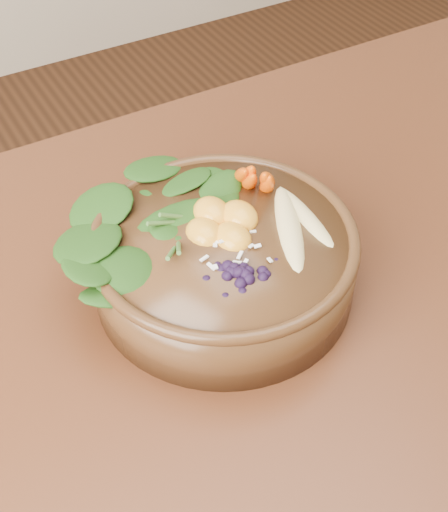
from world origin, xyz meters
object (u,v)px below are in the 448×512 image
(kale_heap, at_px, (171,192))
(stoneware_bowl, at_px, (224,262))
(mandarin_cluster, at_px, (222,214))
(blueberry_pile, at_px, (241,261))
(banana_halves, at_px, (298,212))
(dining_table, at_px, (447,280))
(carrot_cluster, at_px, (253,157))

(kale_heap, bearing_deg, stoneware_bowl, -69.28)
(mandarin_cluster, distance_m, blueberry_pile, 0.08)
(banana_halves, height_order, blueberry_pile, blueberry_pile)
(dining_table, bearing_deg, blueberry_pile, 179.09)
(stoneware_bowl, relative_size, mandarin_cluster, 3.15)
(kale_heap, relative_size, banana_halves, 1.23)
(kale_heap, relative_size, mandarin_cluster, 2.07)
(stoneware_bowl, bearing_deg, dining_table, -11.74)
(carrot_cluster, relative_size, mandarin_cluster, 0.87)
(dining_table, relative_size, banana_halves, 10.18)
(dining_table, distance_m, mandarin_cluster, 0.37)
(kale_heap, height_order, blueberry_pile, kale_heap)
(dining_table, xyz_separation_m, stoneware_bowl, (-0.31, 0.06, 0.13))
(carrot_cluster, bearing_deg, stoneware_bowl, -123.69)
(stoneware_bowl, height_order, kale_heap, kale_heap)
(dining_table, height_order, blueberry_pile, blueberry_pile)
(dining_table, relative_size, blueberry_pile, 11.75)
(stoneware_bowl, relative_size, blueberry_pile, 2.16)
(stoneware_bowl, bearing_deg, blueberry_pile, -103.29)
(kale_heap, distance_m, banana_halves, 0.14)
(banana_halves, bearing_deg, dining_table, 5.02)
(carrot_cluster, distance_m, banana_halves, 0.09)
(dining_table, relative_size, kale_heap, 8.29)
(dining_table, height_order, kale_heap, kale_heap)
(stoneware_bowl, xyz_separation_m, blueberry_pile, (-0.01, -0.06, 0.06))
(stoneware_bowl, distance_m, banana_halves, 0.10)
(dining_table, height_order, carrot_cluster, carrot_cluster)
(blueberry_pile, bearing_deg, carrot_cluster, 54.30)
(kale_heap, xyz_separation_m, carrot_cluster, (0.10, -0.01, 0.02))
(dining_table, distance_m, stoneware_bowl, 0.34)
(stoneware_bowl, distance_m, mandarin_cluster, 0.06)
(dining_table, xyz_separation_m, mandarin_cluster, (-0.30, 0.08, 0.19))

